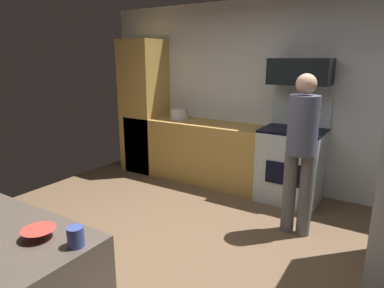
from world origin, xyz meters
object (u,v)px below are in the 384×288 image
(oven_range, at_px, (291,162))
(person_cook, at_px, (301,147))
(mixing_bowl_small, at_px, (39,233))
(mug_tea, at_px, (76,237))
(stock_pot, at_px, (179,114))
(microwave, at_px, (300,72))

(oven_range, relative_size, person_cook, 0.89)
(oven_range, xyz_separation_m, mixing_bowl_small, (-0.40, -3.30, 0.41))
(person_cook, height_order, mug_tea, person_cook)
(mixing_bowl_small, bearing_deg, oven_range, 83.12)
(stock_pot, bearing_deg, mug_tea, -63.86)
(person_cook, relative_size, stock_pot, 6.08)
(mug_tea, bearing_deg, oven_range, 87.05)
(person_cook, bearing_deg, stock_pot, 157.69)
(mixing_bowl_small, distance_m, stock_pot, 3.58)
(oven_range, height_order, stock_pot, oven_range)
(oven_range, bearing_deg, mug_tea, -92.95)
(mixing_bowl_small, bearing_deg, stock_pot, 112.46)
(oven_range, xyz_separation_m, person_cook, (0.31, -0.85, 0.43))
(microwave, distance_m, stock_pot, 1.89)
(microwave, height_order, person_cook, microwave)
(oven_range, distance_m, mixing_bowl_small, 3.35)
(microwave, relative_size, stock_pot, 2.68)
(oven_range, bearing_deg, microwave, 90.00)
(microwave, distance_m, mixing_bowl_small, 3.49)
(oven_range, bearing_deg, mixing_bowl_small, -96.88)
(microwave, xyz_separation_m, stock_pot, (-1.76, -0.08, -0.67))
(person_cook, height_order, stock_pot, person_cook)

